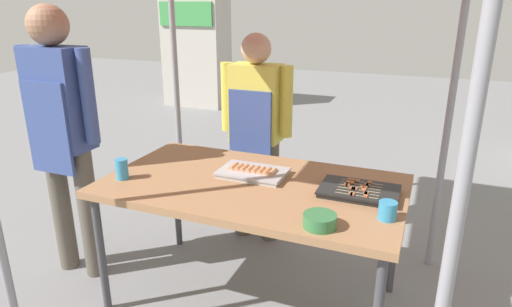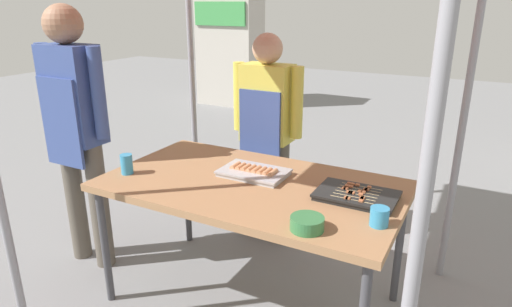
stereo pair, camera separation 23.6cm
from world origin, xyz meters
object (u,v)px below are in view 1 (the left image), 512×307
object	(u,v)px
vendor_woman	(256,124)
customer_nearby	(62,124)
tray_meat_skewers	(359,191)
condiment_bowl	(320,221)
drink_cup_near_edge	(388,211)
drink_cup_by_wok	(122,169)
neighbor_stall_left	(196,49)
tray_grilled_sausages	(253,172)
stall_table	(253,192)

from	to	relation	value
vendor_woman	customer_nearby	xyz separation A→B (m)	(-0.89, -0.85, 0.12)
tray_meat_skewers	condiment_bowl	distance (m)	0.42
tray_meat_skewers	drink_cup_near_edge	size ratio (longest dim) A/B	4.65
tray_meat_skewers	vendor_woman	xyz separation A→B (m)	(-0.83, 0.65, 0.10)
customer_nearby	drink_cup_by_wok	bearing A→B (deg)	-10.12
drink_cup_by_wok	customer_nearby	distance (m)	0.52
drink_cup_by_wok	neighbor_stall_left	bearing A→B (deg)	114.77
vendor_woman	neighbor_stall_left	xyz separation A→B (m)	(-2.58, 3.77, 0.06)
tray_meat_skewers	neighbor_stall_left	size ratio (longest dim) A/B	0.21
tray_grilled_sausages	neighbor_stall_left	distance (m)	5.22
customer_nearby	tray_meat_skewers	bearing A→B (deg)	6.47
customer_nearby	vendor_woman	bearing A→B (deg)	43.59
stall_table	condiment_bowl	world-z (taller)	condiment_bowl
stall_table	vendor_woman	xyz separation A→B (m)	(-0.27, 0.71, 0.17)
stall_table	condiment_bowl	bearing A→B (deg)	-37.08
condiment_bowl	vendor_woman	bearing A→B (deg)	124.46
condiment_bowl	drink_cup_by_wok	world-z (taller)	drink_cup_by_wok
stall_table	drink_cup_near_edge	world-z (taller)	drink_cup_near_edge
tray_meat_skewers	drink_cup_near_edge	xyz separation A→B (m)	(0.16, -0.23, 0.02)
drink_cup_near_edge	drink_cup_by_wok	bearing A→B (deg)	-177.86
tray_meat_skewers	drink_cup_by_wok	bearing A→B (deg)	-167.29
stall_table	customer_nearby	distance (m)	1.20
drink_cup_by_wok	neighbor_stall_left	world-z (taller)	neighbor_stall_left
stall_table	drink_cup_near_edge	xyz separation A→B (m)	(0.72, -0.16, 0.09)
vendor_woman	drink_cup_near_edge	bearing A→B (deg)	138.40
condiment_bowl	customer_nearby	size ratio (longest dim) A/B	0.09
tray_grilled_sausages	tray_meat_skewers	size ratio (longest dim) A/B	0.95
stall_table	drink_cup_near_edge	size ratio (longest dim) A/B	18.98
condiment_bowl	customer_nearby	world-z (taller)	customer_nearby
customer_nearby	neighbor_stall_left	bearing A→B (deg)	110.14
drink_cup_by_wok	customer_nearby	bearing A→B (deg)	169.88
customer_nearby	neighbor_stall_left	size ratio (longest dim) A/B	0.90
tray_meat_skewers	drink_cup_by_wok	distance (m)	1.27
vendor_woman	tray_meat_skewers	bearing A→B (deg)	141.75
condiment_bowl	drink_cup_near_edge	xyz separation A→B (m)	(0.26, 0.18, 0.01)
drink_cup_near_edge	neighbor_stall_left	bearing A→B (deg)	127.53
vendor_woman	customer_nearby	world-z (taller)	customer_nearby
tray_grilled_sausages	condiment_bowl	bearing A→B (deg)	-41.62
customer_nearby	tray_grilled_sausages	bearing A→B (deg)	11.41
stall_table	neighbor_stall_left	distance (m)	5.32
drink_cup_near_edge	tray_grilled_sausages	bearing A→B (deg)	161.15
customer_nearby	condiment_bowl	bearing A→B (deg)	-7.54
tray_meat_skewers	customer_nearby	distance (m)	1.74
drink_cup_near_edge	vendor_woman	world-z (taller)	vendor_woman
stall_table	tray_meat_skewers	bearing A→B (deg)	6.42
tray_grilled_sausages	drink_cup_near_edge	distance (m)	0.80
tray_grilled_sausages	condiment_bowl	size ratio (longest dim) A/B	2.53
vendor_woman	condiment_bowl	bearing A→B (deg)	124.46
tray_meat_skewers	drink_cup_near_edge	bearing A→B (deg)	-54.31
drink_cup_by_wok	neighbor_stall_left	size ratio (longest dim) A/B	0.06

